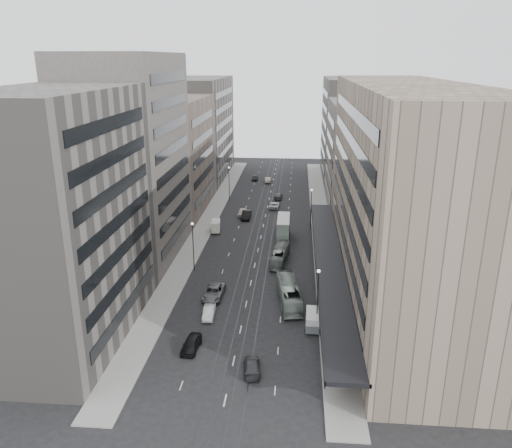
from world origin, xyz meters
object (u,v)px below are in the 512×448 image
(double_decker, at_px, (283,228))
(sedan_2, at_px, (214,292))
(panel_van, at_px, (216,226))
(sedan_0, at_px, (191,344))
(vw_microbus, at_px, (313,319))
(bus_far, at_px, (280,255))
(bus_near, at_px, (289,293))
(sedan_1, at_px, (209,312))
(pedestrian, at_px, (342,353))

(double_decker, height_order, sedan_2, double_decker)
(double_decker, height_order, panel_van, double_decker)
(sedan_2, bearing_deg, sedan_0, -89.26)
(vw_microbus, bearing_deg, bus_far, 105.33)
(double_decker, height_order, vw_microbus, double_decker)
(double_decker, xyz_separation_m, vw_microbus, (4.82, -32.55, -1.17))
(panel_van, xyz_separation_m, sedan_2, (4.28, -28.66, -0.47))
(bus_near, bearing_deg, vw_microbus, 107.59)
(sedan_0, bearing_deg, vw_microbus, 27.42)
(sedan_1, distance_m, pedestrian, 19.20)
(double_decker, relative_size, pedestrian, 4.82)
(bus_far, height_order, panel_van, bus_far)
(double_decker, bearing_deg, bus_far, -91.35)
(bus_far, xyz_separation_m, sedan_1, (-8.76, -19.69, -0.65))
(bus_near, xyz_separation_m, sedan_0, (-11.33, -12.98, -0.77))
(panel_van, bearing_deg, vw_microbus, -70.43)
(pedestrian, bearing_deg, vw_microbus, -72.77)
(panel_van, bearing_deg, double_decker, -22.33)
(sedan_2, bearing_deg, bus_far, 59.51)
(pedestrian, bearing_deg, bus_far, -80.89)
(bus_far, distance_m, pedestrian, 29.76)
(panel_van, relative_size, sedan_0, 0.86)
(sedan_0, height_order, sedan_1, sedan_0)
(double_decker, bearing_deg, sedan_2, -110.51)
(panel_van, bearing_deg, bus_far, -55.13)
(bus_far, distance_m, sedan_1, 21.56)
(double_decker, distance_m, vw_microbus, 32.92)
(bus_far, bearing_deg, bus_near, 103.21)
(bus_near, height_order, bus_far, bus_near)
(sedan_0, distance_m, pedestrian, 17.75)
(bus_near, relative_size, sedan_2, 1.86)
(pedestrian, bearing_deg, panel_van, -70.47)
(bus_far, bearing_deg, panel_van, -41.67)
(bus_near, height_order, sedan_1, bus_near)
(vw_microbus, bearing_deg, pedestrian, -63.70)
(vw_microbus, height_order, panel_van, panel_van)
(bus_far, bearing_deg, vw_microbus, 109.30)
(vw_microbus, relative_size, sedan_2, 0.71)
(double_decker, distance_m, panel_van, 14.10)
(vw_microbus, xyz_separation_m, panel_van, (-18.40, 36.17, 0.05))
(bus_near, bearing_deg, sedan_1, 17.17)
(vw_microbus, height_order, sedan_2, vw_microbus)
(sedan_1, xyz_separation_m, pedestrian, (17.01, -8.90, 0.32))
(sedan_2, bearing_deg, double_decker, 72.11)
(panel_van, height_order, sedan_0, panel_van)
(panel_van, relative_size, pedestrian, 2.29)
(bus_far, height_order, pedestrian, bus_far)
(sedan_2, relative_size, pedestrian, 3.49)
(bus_far, xyz_separation_m, sedan_2, (-9.06, -13.98, -0.51))
(bus_far, relative_size, sedan_1, 2.31)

